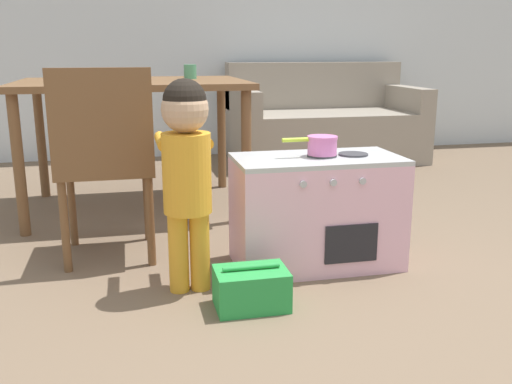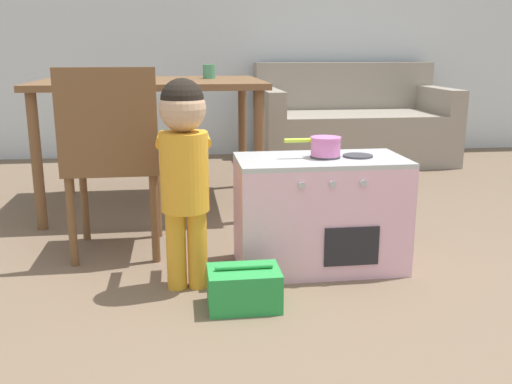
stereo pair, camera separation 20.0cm
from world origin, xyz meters
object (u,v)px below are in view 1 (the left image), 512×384
object	(u,v)px
play_kitchen	(317,211)
toy_basket	(251,288)
couch	(323,125)
toy_pot	(322,144)
dining_chair_near	(105,160)
cup_on_table	(190,72)
child_figure	(186,159)
dining_table	(133,95)

from	to	relation	value
play_kitchen	toy_basket	world-z (taller)	play_kitchen
couch	toy_pot	bearing A→B (deg)	-109.59
dining_chair_near	cup_on_table	distance (m)	1.14
toy_basket	couch	size ratio (longest dim) A/B	0.17
child_figure	cup_on_table	size ratio (longest dim) A/B	9.84
dining_table	dining_chair_near	bearing A→B (deg)	-99.40
dining_table	cup_on_table	distance (m)	0.38
dining_chair_near	couch	size ratio (longest dim) A/B	0.55
child_figure	dining_chair_near	bearing A→B (deg)	127.53
toy_pot	toy_basket	xyz separation A→B (m)	(-0.39, -0.37, -0.47)
toy_basket	couch	bearing A→B (deg)	65.80
toy_pot	dining_chair_near	xyz separation A→B (m)	(-0.91, 0.25, -0.08)
dining_chair_near	child_figure	bearing A→B (deg)	-52.47
toy_pot	cup_on_table	world-z (taller)	cup_on_table
child_figure	couch	size ratio (longest dim) A/B	0.53
cup_on_table	couch	bearing A→B (deg)	42.47
dining_chair_near	couch	xyz separation A→B (m)	(1.75, 2.12, -0.16)
dining_table	toy_pot	bearing A→B (deg)	-55.80
play_kitchen	child_figure	world-z (taller)	child_figure
toy_basket	cup_on_table	world-z (taller)	cup_on_table
couch	toy_basket	bearing A→B (deg)	-114.20
toy_basket	cup_on_table	size ratio (longest dim) A/B	3.15
toy_pot	dining_chair_near	world-z (taller)	dining_chair_near
couch	dining_chair_near	bearing A→B (deg)	-129.54
child_figure	dining_chair_near	distance (m)	0.52
play_kitchen	cup_on_table	bearing A→B (deg)	108.28
toy_basket	child_figure	bearing A→B (deg)	133.57
toy_pot	child_figure	distance (m)	0.61
dining_chair_near	cup_on_table	world-z (taller)	dining_chair_near
play_kitchen	dining_table	bearing A→B (deg)	123.68
toy_pot	cup_on_table	xyz separation A→B (m)	(-0.42, 1.22, 0.26)
play_kitchen	cup_on_table	xyz separation A→B (m)	(-0.40, 1.22, 0.56)
toy_basket	dining_chair_near	bearing A→B (deg)	129.73
play_kitchen	toy_basket	size ratio (longest dim) A/B	2.69
dining_table	cup_on_table	size ratio (longest dim) A/B	15.24
toy_basket	dining_chair_near	world-z (taller)	dining_chair_near
toy_pot	dining_chair_near	distance (m)	0.95
child_figure	dining_chair_near	xyz separation A→B (m)	(-0.31, 0.41, -0.07)
child_figure	cup_on_table	bearing A→B (deg)	82.70
play_kitchen	couch	distance (m)	2.53
toy_basket	dining_chair_near	distance (m)	0.90
dining_chair_near	couch	distance (m)	2.76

